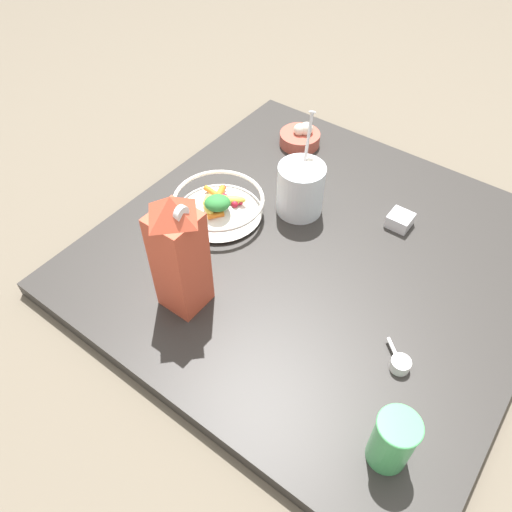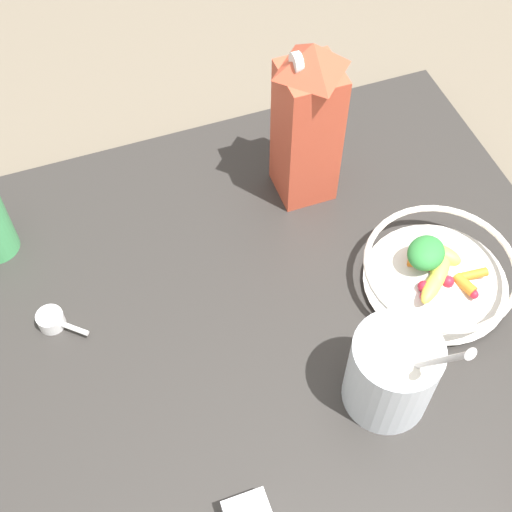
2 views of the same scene
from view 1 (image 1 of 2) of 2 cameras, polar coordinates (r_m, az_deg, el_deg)
name	(u,v)px [view 1 (image 1 of 2)]	position (r m, az deg, el deg)	size (l,w,h in m)	color
ground_plane	(316,262)	(1.25, 6.90, -0.68)	(6.00, 6.00, 0.00)	#665B4C
countertop	(317,257)	(1.24, 6.99, -0.07)	(1.00, 1.00, 0.04)	#2D2B28
fruit_bowl	(219,205)	(1.28, -4.28, 5.89)	(0.23, 0.23, 0.08)	silver
milk_carton	(179,254)	(1.01, -8.79, 0.27)	(0.09, 0.09, 0.30)	#CC4C33
yogurt_tub	(301,187)	(1.28, 5.12, 7.89)	(0.15, 0.12, 0.25)	silver
drinking_cup	(393,440)	(0.92, 15.38, -19.63)	(0.08, 0.08, 0.13)	#4CB266
spice_jar	(400,221)	(1.32, 16.11, 3.90)	(0.06, 0.06, 0.03)	silver
measuring_scoop	(400,363)	(1.05, 16.10, -11.71)	(0.07, 0.07, 0.02)	white
garlic_bowl	(301,137)	(1.54, 5.12, 13.41)	(0.12, 0.12, 0.07)	#B24C3D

